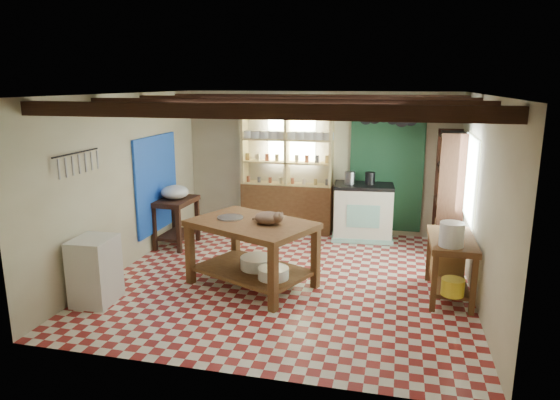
% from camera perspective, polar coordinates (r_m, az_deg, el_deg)
% --- Properties ---
extents(floor, '(5.00, 5.00, 0.02)m').
position_cam_1_polar(floor, '(7.29, 0.97, -8.98)').
color(floor, maroon).
rests_on(floor, ground).
extents(ceiling, '(5.00, 5.00, 0.02)m').
position_cam_1_polar(ceiling, '(6.75, 1.05, 12.00)').
color(ceiling, '#4E4F53').
rests_on(ceiling, wall_back).
extents(wall_back, '(5.00, 0.04, 2.60)m').
position_cam_1_polar(wall_back, '(9.31, 4.36, 4.28)').
color(wall_back, beige).
rests_on(wall_back, floor).
extents(wall_front, '(5.00, 0.04, 2.60)m').
position_cam_1_polar(wall_front, '(4.57, -5.85, -5.28)').
color(wall_front, beige).
rests_on(wall_front, floor).
extents(wall_left, '(0.04, 5.00, 2.60)m').
position_cam_1_polar(wall_left, '(7.82, -17.19, 1.99)').
color(wall_left, beige).
rests_on(wall_left, floor).
extents(wall_right, '(0.04, 5.00, 2.60)m').
position_cam_1_polar(wall_right, '(6.82, 21.97, 0.02)').
color(wall_right, beige).
rests_on(wall_right, floor).
extents(ceiling_beams, '(5.00, 3.80, 0.15)m').
position_cam_1_polar(ceiling_beams, '(6.75, 1.05, 10.98)').
color(ceiling_beams, '#361D13').
rests_on(ceiling_beams, ceiling).
extents(blue_wall_patch, '(0.04, 1.40, 1.60)m').
position_cam_1_polar(blue_wall_patch, '(8.61, -13.91, 1.84)').
color(blue_wall_patch, blue).
rests_on(blue_wall_patch, wall_left).
extents(green_wall_patch, '(1.30, 0.04, 2.30)m').
position_cam_1_polar(green_wall_patch, '(9.18, 12.07, 3.58)').
color(green_wall_patch, '#1C462B').
rests_on(green_wall_patch, wall_back).
extents(window_back, '(0.90, 0.02, 0.80)m').
position_cam_1_polar(window_back, '(9.33, 1.34, 6.81)').
color(window_back, silver).
rests_on(window_back, wall_back).
extents(window_right, '(0.02, 1.30, 1.20)m').
position_cam_1_polar(window_right, '(7.77, 20.88, 2.39)').
color(window_right, silver).
rests_on(window_right, wall_right).
extents(utensil_rail, '(0.06, 0.90, 0.28)m').
position_cam_1_polar(utensil_rail, '(6.72, -22.19, 3.99)').
color(utensil_rail, black).
rests_on(utensil_rail, wall_left).
extents(pot_rack, '(0.86, 0.12, 0.36)m').
position_cam_1_polar(pot_rack, '(8.65, 12.28, 9.20)').
color(pot_rack, black).
rests_on(pot_rack, ceiling).
extents(shelving_unit, '(1.70, 0.34, 2.20)m').
position_cam_1_polar(shelving_unit, '(9.27, 0.79, 3.02)').
color(shelving_unit, '#D0B978').
rests_on(shelving_unit, floor).
extents(tall_rack, '(0.40, 0.86, 2.00)m').
position_cam_1_polar(tall_rack, '(8.60, 18.71, 0.83)').
color(tall_rack, '#361D13').
rests_on(tall_rack, floor).
extents(work_table, '(1.91, 1.64, 0.91)m').
position_cam_1_polar(work_table, '(6.90, -3.21, -6.15)').
color(work_table, brown).
rests_on(work_table, floor).
extents(stove, '(1.08, 0.77, 1.00)m').
position_cam_1_polar(stove, '(9.04, 9.46, -1.31)').
color(stove, silver).
rests_on(stove, floor).
extents(prep_table, '(0.60, 0.84, 0.83)m').
position_cam_1_polar(prep_table, '(8.75, -11.76, -2.51)').
color(prep_table, '#361D13').
rests_on(prep_table, floor).
extents(white_cabinet, '(0.50, 0.59, 0.85)m').
position_cam_1_polar(white_cabinet, '(6.81, -20.39, -7.55)').
color(white_cabinet, silver).
rests_on(white_cabinet, floor).
extents(right_counter, '(0.57, 1.13, 0.81)m').
position_cam_1_polar(right_counter, '(6.92, 18.82, -7.29)').
color(right_counter, brown).
rests_on(right_counter, floor).
extents(cat, '(0.43, 0.37, 0.17)m').
position_cam_1_polar(cat, '(6.62, -1.34, -2.06)').
color(cat, '#85634D').
rests_on(cat, work_table).
extents(steel_tray, '(0.48, 0.48, 0.02)m').
position_cam_1_polar(steel_tray, '(6.95, -5.72, -2.01)').
color(steel_tray, '#98979E').
rests_on(steel_tray, work_table).
extents(basin_large, '(0.62, 0.62, 0.16)m').
position_cam_1_polar(basin_large, '(6.95, -2.61, -7.16)').
color(basin_large, silver).
rests_on(basin_large, work_table).
extents(basin_small, '(0.54, 0.54, 0.14)m').
position_cam_1_polar(basin_small, '(6.61, -0.77, -8.34)').
color(basin_small, silver).
rests_on(basin_small, work_table).
extents(kettle_left, '(0.20, 0.20, 0.22)m').
position_cam_1_polar(kettle_left, '(8.90, 8.00, 2.54)').
color(kettle_left, '#98979E').
rests_on(kettle_left, stove).
extents(kettle_right, '(0.19, 0.19, 0.22)m').
position_cam_1_polar(kettle_right, '(8.91, 10.25, 2.47)').
color(kettle_right, black).
rests_on(kettle_right, stove).
extents(enamel_bowl, '(0.49, 0.49, 0.23)m').
position_cam_1_polar(enamel_bowl, '(8.62, -11.93, 0.89)').
color(enamel_bowl, silver).
rests_on(enamel_bowl, prep_table).
extents(white_bucket, '(0.30, 0.30, 0.30)m').
position_cam_1_polar(white_bucket, '(6.42, 19.03, -3.74)').
color(white_bucket, silver).
rests_on(white_bucket, right_counter).
extents(wicker_basket, '(0.42, 0.34, 0.29)m').
position_cam_1_polar(wicker_basket, '(7.22, 18.57, -6.79)').
color(wicker_basket, olive).
rests_on(wicker_basket, right_counter).
extents(yellow_tub, '(0.28, 0.28, 0.20)m').
position_cam_1_polar(yellow_tub, '(6.54, 19.13, -9.37)').
color(yellow_tub, yellow).
rests_on(yellow_tub, right_counter).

